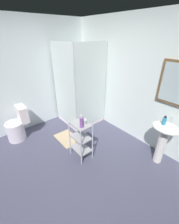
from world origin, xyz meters
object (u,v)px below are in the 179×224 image
(toilet, at_px, (17,127))
(storage_cart, at_px, (81,138))
(hand_soap_bottle, at_px, (164,121))
(rinse_cup, at_px, (84,122))
(pedestal_sink, at_px, (164,136))
(conditioner_bottle_purple, at_px, (82,122))
(shower_stall, at_px, (79,106))
(bath_mat, at_px, (67,138))

(toilet, bearing_deg, storage_cart, 29.38)
(toilet, height_order, storage_cart, toilet)
(hand_soap_bottle, distance_m, rinse_cup, 1.32)
(hand_soap_bottle, bearing_deg, pedestal_sink, 42.53)
(storage_cart, relative_size, rinse_cup, 7.66)
(storage_cart, bearing_deg, conditioner_bottle_purple, -24.27)
(shower_stall, relative_size, pedestal_sink, 2.47)
(toilet, xyz_separation_m, conditioner_bottle_purple, (1.44, 0.72, 0.53))
(shower_stall, relative_size, storage_cart, 2.70)
(toilet, bearing_deg, conditioner_bottle_purple, 26.42)
(bath_mat, bearing_deg, conditioner_bottle_purple, -8.30)
(shower_stall, height_order, conditioner_bottle_purple, shower_stall)
(pedestal_sink, height_order, toilet, pedestal_sink)
(toilet, distance_m, hand_soap_bottle, 2.96)
(conditioner_bottle_purple, xyz_separation_m, rinse_cup, (-0.04, 0.09, -0.05))
(shower_stall, distance_m, toilet, 1.53)
(shower_stall, relative_size, rinse_cup, 20.71)
(hand_soap_bottle, height_order, rinse_cup, hand_soap_bottle)
(shower_stall, height_order, toilet, shower_stall)
(pedestal_sink, relative_size, toilet, 1.07)
(toilet, xyz_separation_m, storage_cart, (1.35, 0.76, 0.12))
(shower_stall, height_order, pedestal_sink, shower_stall)
(storage_cart, height_order, bath_mat, storage_cart)
(pedestal_sink, height_order, conditioner_bottle_purple, conditioner_bottle_purple)
(toilet, height_order, conditioner_bottle_purple, conditioner_bottle_purple)
(rinse_cup, bearing_deg, bath_mat, 178.45)
(toilet, bearing_deg, bath_mat, 48.86)
(pedestal_sink, relative_size, conditioner_bottle_purple, 3.47)
(pedestal_sink, xyz_separation_m, hand_soap_bottle, (-0.04, -0.04, 0.30))
(shower_stall, bearing_deg, bath_mat, -57.59)
(toilet, bearing_deg, rinse_cup, 29.75)
(hand_soap_bottle, bearing_deg, bath_mat, -149.91)
(toilet, height_order, rinse_cup, rinse_cup)
(pedestal_sink, xyz_separation_m, storage_cart, (-1.01, -1.03, -0.14))
(rinse_cup, bearing_deg, hand_soap_bottle, 46.00)
(shower_stall, xyz_separation_m, bath_mat, (0.43, -0.68, -0.45))
(conditioner_bottle_purple, bearing_deg, hand_soap_bottle, 49.66)
(pedestal_sink, relative_size, hand_soap_bottle, 5.22)
(toilet, bearing_deg, hand_soap_bottle, 37.03)
(shower_stall, distance_m, pedestal_sink, 2.10)
(shower_stall, distance_m, rinse_cup, 1.35)
(bath_mat, bearing_deg, hand_soap_bottle, 30.09)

